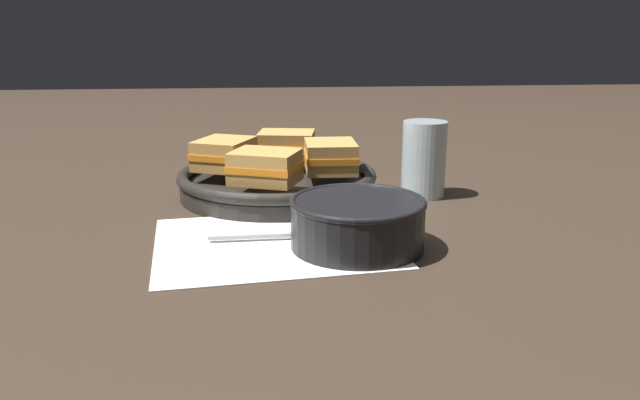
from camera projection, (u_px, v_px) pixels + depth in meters
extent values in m
plane|color=#382B21|center=(310.00, 233.00, 0.81)|extent=(4.00, 4.00, 0.00)
cube|color=white|center=(274.00, 242.00, 0.77)|extent=(0.31, 0.28, 0.00)
cylinder|color=black|center=(358.00, 224.00, 0.75)|extent=(0.16, 0.16, 0.06)
cylinder|color=#DB5B1E|center=(358.00, 211.00, 0.74)|extent=(0.14, 0.14, 0.01)
torus|color=black|center=(358.00, 202.00, 0.74)|extent=(0.16, 0.16, 0.01)
cube|color=#B7B7BC|center=(251.00, 236.00, 0.77)|extent=(0.11, 0.01, 0.01)
ellipsoid|color=#B7B7BC|center=(314.00, 234.00, 0.78)|extent=(0.05, 0.03, 0.01)
cylinder|color=black|center=(277.00, 188.00, 0.99)|extent=(0.30, 0.30, 0.02)
torus|color=black|center=(277.00, 175.00, 0.98)|extent=(0.31, 0.31, 0.02)
cube|color=#C18E47|center=(330.00, 165.00, 0.97)|extent=(0.08, 0.09, 0.02)
cube|color=orange|center=(330.00, 156.00, 0.96)|extent=(0.08, 0.10, 0.01)
cube|color=#C18E47|center=(331.00, 148.00, 0.96)|extent=(0.08, 0.09, 0.02)
cube|color=#C18E47|center=(287.00, 153.00, 1.06)|extent=(0.10, 0.09, 0.02)
cube|color=orange|center=(287.00, 145.00, 1.05)|extent=(0.11, 0.09, 0.01)
cube|color=#C18E47|center=(286.00, 137.00, 1.05)|extent=(0.10, 0.09, 0.02)
cube|color=#C18E47|center=(225.00, 162.00, 0.99)|extent=(0.11, 0.11, 0.02)
cube|color=orange|center=(224.00, 154.00, 0.98)|extent=(0.11, 0.12, 0.01)
cube|color=#C18E47|center=(224.00, 145.00, 0.98)|extent=(0.11, 0.11, 0.02)
cube|color=#C18E47|center=(266.00, 176.00, 0.90)|extent=(0.11, 0.10, 0.02)
cube|color=orange|center=(265.00, 167.00, 0.89)|extent=(0.12, 0.11, 0.01)
cube|color=#C18E47|center=(265.00, 157.00, 0.89)|extent=(0.11, 0.10, 0.02)
cylinder|color=silver|center=(424.00, 159.00, 0.97)|extent=(0.07, 0.07, 0.12)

